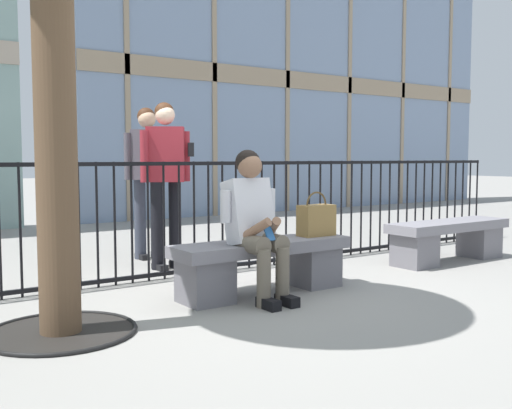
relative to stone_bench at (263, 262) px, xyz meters
The scene contains 9 objects.
ground_plane 0.27m from the stone_bench, ahead, with size 60.00×60.00×0.00m, color gray.
stone_bench is the anchor object (origin of this frame).
seated_person_with_phone 0.44m from the stone_bench, 143.35° to the right, with size 0.52×0.66×1.21m.
handbag_on_bench 0.66m from the stone_bench, ahead, with size 0.33×0.17×0.40m.
bystander_at_railing 2.33m from the stone_bench, 90.71° to the left, with size 0.55×0.40×1.71m.
bystander_further_back 1.68m from the stone_bench, 95.48° to the left, with size 0.55×0.38×1.71m.
plaza_railing 1.08m from the stone_bench, 90.00° to the left, with size 8.92×0.04×1.11m.
stone_bench_far 2.58m from the stone_bench, ahead, with size 1.60×0.44×0.45m.
building_facade_right 9.56m from the stone_bench, 46.79° to the left, with size 10.81×0.43×9.00m.
Camera 1 is at (-2.88, -4.02, 1.15)m, focal length 41.74 mm.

